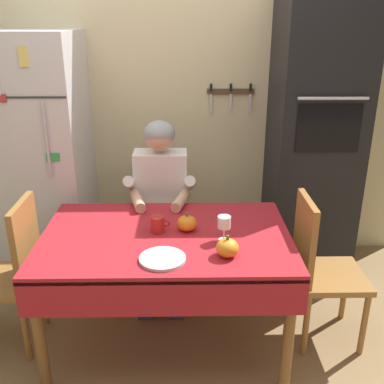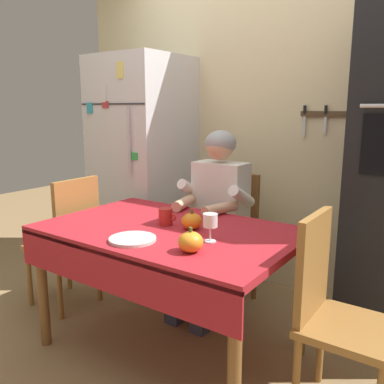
{
  "view_description": "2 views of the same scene",
  "coord_description": "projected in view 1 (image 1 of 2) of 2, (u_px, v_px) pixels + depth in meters",
  "views": [
    {
      "loc": [
        0.11,
        -2.15,
        1.88
      ],
      "look_at": [
        0.15,
        0.19,
        0.96
      ],
      "focal_mm": 41.74,
      "sensor_mm": 36.0,
      "label": 1
    },
    {
      "loc": [
        1.35,
        -1.6,
        1.39
      ],
      "look_at": [
        0.02,
        0.3,
        0.91
      ],
      "focal_mm": 38.04,
      "sensor_mm": 36.0,
      "label": 2
    }
  ],
  "objects": [
    {
      "name": "dining_table",
      "position": [
        166.0,
        249.0,
        2.52
      ],
      "size": [
        1.4,
        0.9,
        0.74
      ],
      "color": "brown",
      "rests_on": "ground"
    },
    {
      "name": "wine_glass",
      "position": [
        224.0,
        223.0,
        2.4
      ],
      "size": [
        0.07,
        0.07,
        0.14
      ],
      "color": "white",
      "rests_on": "dining_table"
    },
    {
      "name": "coffee_mug",
      "position": [
        158.0,
        224.0,
        2.52
      ],
      "size": [
        0.11,
        0.08,
        0.1
      ],
      "color": "#B2231E",
      "rests_on": "dining_table"
    },
    {
      "name": "back_wall_assembly",
      "position": [
        177.0,
        97.0,
        3.47
      ],
      "size": [
        3.7,
        0.13,
        2.6
      ],
      "color": "beige",
      "rests_on": "ground"
    },
    {
      "name": "ground_plane",
      "position": [
        168.0,
        351.0,
        2.69
      ],
      "size": [
        10.0,
        10.0,
        0.0
      ],
      "primitive_type": "plane",
      "color": "#93754C",
      "rests_on": "ground"
    },
    {
      "name": "pumpkin_medium",
      "position": [
        227.0,
        248.0,
        2.26
      ],
      "size": [
        0.12,
        0.12,
        0.12
      ],
      "color": "orange",
      "rests_on": "dining_table"
    },
    {
      "name": "chair_behind_person",
      "position": [
        163.0,
        215.0,
        3.31
      ],
      "size": [
        0.4,
        0.4,
        0.93
      ],
      "color": "brown",
      "rests_on": "ground"
    },
    {
      "name": "serving_tray",
      "position": [
        162.0,
        259.0,
        2.24
      ],
      "size": [
        0.24,
        0.24,
        0.02
      ],
      "primitive_type": "cylinder",
      "color": "silver",
      "rests_on": "dining_table"
    },
    {
      "name": "chair_right_side",
      "position": [
        319.0,
        265.0,
        2.64
      ],
      "size": [
        0.4,
        0.4,
        0.93
      ],
      "color": "#9E6B33",
      "rests_on": "ground"
    },
    {
      "name": "pumpkin_large",
      "position": [
        187.0,
        223.0,
        2.54
      ],
      "size": [
        0.11,
        0.11,
        0.11
      ],
      "color": "orange",
      "rests_on": "dining_table"
    },
    {
      "name": "chair_left_side",
      "position": [
        12.0,
        269.0,
        2.6
      ],
      "size": [
        0.4,
        0.4,
        0.93
      ],
      "color": "#9E6B33",
      "rests_on": "ground"
    },
    {
      "name": "seated_person",
      "position": [
        161.0,
        196.0,
        3.05
      ],
      "size": [
        0.47,
        0.55,
        1.25
      ],
      "color": "#38384C",
      "rests_on": "ground"
    },
    {
      "name": "refrigerator",
      "position": [
        39.0,
        162.0,
        3.24
      ],
      "size": [
        0.68,
        0.71,
        1.8
      ],
      "color": "silver",
      "rests_on": "ground"
    },
    {
      "name": "wall_oven",
      "position": [
        314.0,
        139.0,
        3.25
      ],
      "size": [
        0.6,
        0.64,
        2.1
      ],
      "color": "black",
      "rests_on": "ground"
    }
  ]
}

